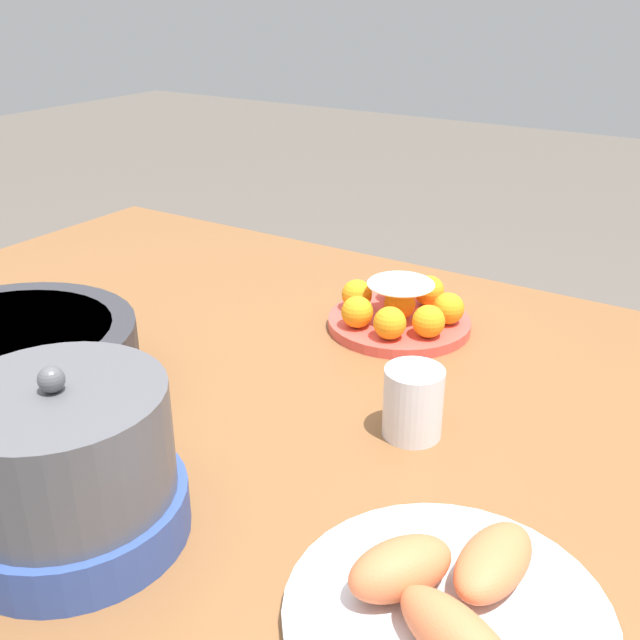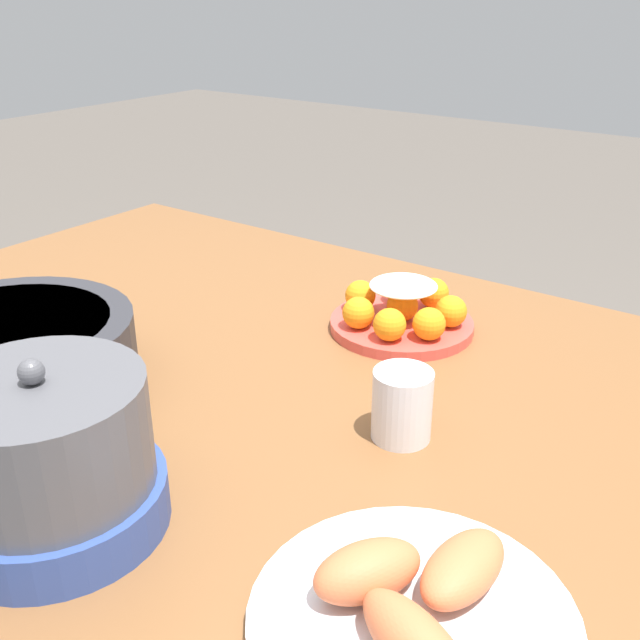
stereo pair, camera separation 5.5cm
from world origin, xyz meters
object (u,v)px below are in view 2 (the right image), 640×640
(warming_pot, at_px, (47,459))
(cake_plate, at_px, (402,312))
(seafood_platter, at_px, (413,610))
(cup_near, at_px, (402,405))
(dining_table, at_px, (234,416))
(serving_bowl, at_px, (8,355))

(warming_pot, bearing_deg, cake_plate, -94.89)
(cake_plate, height_order, seafood_platter, cake_plate)
(cup_near, distance_m, warming_pot, 0.38)
(dining_table, relative_size, warming_pot, 6.33)
(warming_pot, bearing_deg, cup_near, -120.71)
(serving_bowl, height_order, warming_pot, warming_pot)
(serving_bowl, height_order, seafood_platter, serving_bowl)
(dining_table, xyz_separation_m, warming_pot, (-0.09, 0.35, 0.16))
(cake_plate, bearing_deg, serving_bowl, 55.24)
(cup_near, bearing_deg, seafood_platter, 122.19)
(seafood_platter, relative_size, cup_near, 3.23)
(dining_table, relative_size, cake_plate, 6.38)
(dining_table, relative_size, cup_near, 16.28)
(serving_bowl, height_order, cup_near, serving_bowl)
(warming_pot, bearing_deg, dining_table, -75.69)
(cake_plate, height_order, warming_pot, warming_pot)
(dining_table, xyz_separation_m, seafood_platter, (-0.43, 0.26, 0.11))
(dining_table, height_order, serving_bowl, serving_bowl)
(seafood_platter, bearing_deg, cup_near, -57.81)
(dining_table, distance_m, seafood_platter, 0.52)
(cake_plate, bearing_deg, dining_table, 58.71)
(cake_plate, bearing_deg, warming_pot, 85.11)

